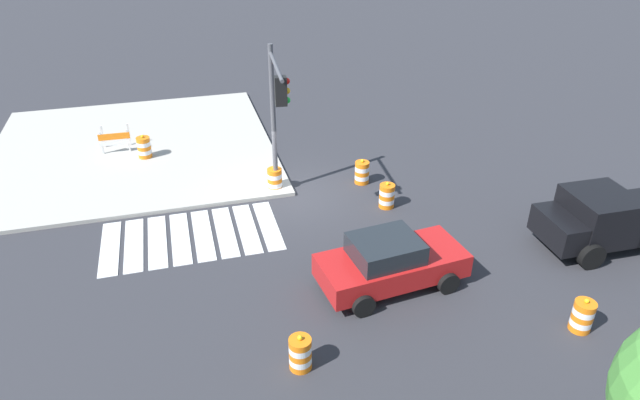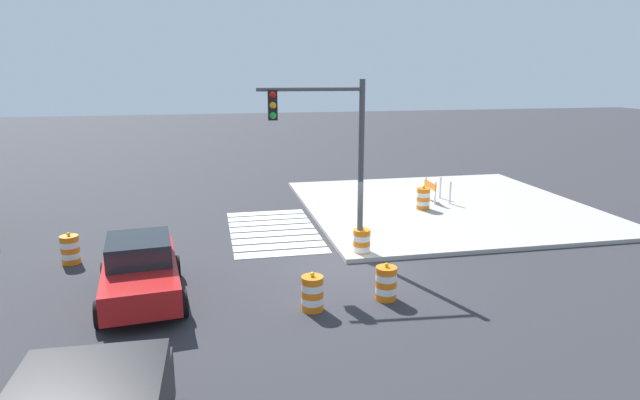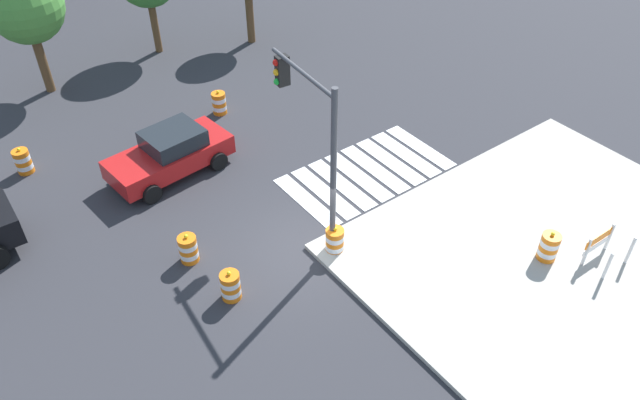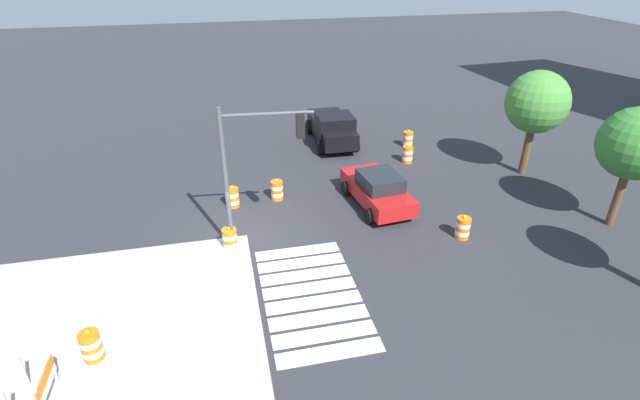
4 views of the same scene
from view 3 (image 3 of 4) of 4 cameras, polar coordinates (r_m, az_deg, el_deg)
ground_plane at (r=18.99m, az=-1.43°, el=-4.48°), size 120.00×120.00×0.00m
sidewalk_corner at (r=19.74m, az=23.83°, el=-6.41°), size 12.00×12.00×0.15m
crosswalk_stripes at (r=21.95m, az=4.33°, el=2.56°), size 5.85×3.20×0.02m
sports_car at (r=22.09m, az=-13.67°, el=4.25°), size 4.47×2.49×1.63m
traffic_barrel_near_corner at (r=18.56m, az=1.37°, el=-3.84°), size 0.56×0.56×1.02m
traffic_barrel_crosswalk_end at (r=18.73m, az=-12.09°, el=-4.44°), size 0.56×0.56×1.02m
traffic_barrel_median_near at (r=24.07m, az=-25.78°, el=3.24°), size 0.56×0.56×1.02m
traffic_barrel_median_far at (r=17.48m, az=-8.28°, el=-7.87°), size 0.56×0.56×1.02m
traffic_barrel_lane_center at (r=25.30m, az=-9.32°, el=8.84°), size 0.56×0.56×1.02m
traffic_barrel_on_sidewalk at (r=19.38m, az=20.41°, el=-4.07°), size 0.56×0.56×1.02m
construction_barricade at (r=19.86m, az=24.72°, el=-3.82°), size 1.30×0.80×1.00m
traffic_light_pole at (r=17.19m, az=-0.82°, el=6.86°), size 0.51×3.28×5.50m
street_tree_streetside_far at (r=27.66m, az=-25.64°, el=15.85°), size 2.99×2.99×5.24m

